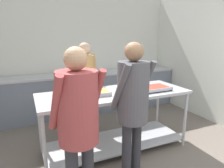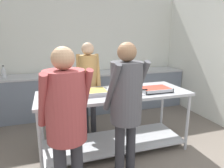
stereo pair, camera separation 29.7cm
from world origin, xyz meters
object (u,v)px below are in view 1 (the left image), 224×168
object	(u,v)px
serving_tray_vegetables	(94,93)
serving_tray_roast	(154,88)
sauce_pan	(130,92)
plate_stack	(68,96)
guest_serving_right	(78,116)
guest_serving_left	(133,99)
cook_behind_counter	(86,79)

from	to	relation	value
serving_tray_vegetables	serving_tray_roast	xyz separation A→B (m)	(0.92, -0.13, -0.00)
sauce_pan	plate_stack	bearing A→B (deg)	165.04
serving_tray_vegetables	guest_serving_right	distance (m)	0.96
sauce_pan	guest_serving_left	bearing A→B (deg)	-116.07
guest_serving_right	cook_behind_counter	xyz separation A→B (m)	(0.52, 1.51, 0.01)
guest_serving_left	guest_serving_right	bearing A→B (deg)	-165.20
sauce_pan	guest_serving_right	distance (m)	1.08
guest_serving_left	cook_behind_counter	distance (m)	1.34
plate_stack	sauce_pan	size ratio (longest dim) A/B	0.62
serving_tray_roast	sauce_pan	bearing A→B (deg)	-166.80
plate_stack	serving_tray_vegetables	distance (m)	0.37
serving_tray_vegetables	serving_tray_roast	world-z (taller)	same
serving_tray_vegetables	guest_serving_left	bearing A→B (deg)	-70.64
serving_tray_roast	guest_serving_left	distance (m)	0.87
serving_tray_vegetables	guest_serving_right	bearing A→B (deg)	-117.32
sauce_pan	guest_serving_right	world-z (taller)	guest_serving_right
serving_tray_vegetables	guest_serving_left	size ratio (longest dim) A/B	0.24
plate_stack	cook_behind_counter	xyz separation A→B (m)	(0.44, 0.68, 0.06)
serving_tray_vegetables	guest_serving_right	xyz separation A→B (m)	(-0.44, -0.85, 0.05)
sauce_pan	guest_serving_left	size ratio (longest dim) A/B	0.26
guest_serving_left	guest_serving_right	size ratio (longest dim) A/B	1.02
plate_stack	guest_serving_right	bearing A→B (deg)	-95.15
serving_tray_vegetables	cook_behind_counter	distance (m)	0.67
sauce_pan	cook_behind_counter	xyz separation A→B (m)	(-0.37, 0.90, 0.05)
cook_behind_counter	plate_stack	bearing A→B (deg)	-123.01
serving_tray_vegetables	plate_stack	bearing A→B (deg)	-176.18
serving_tray_vegetables	sauce_pan	world-z (taller)	sauce_pan
serving_tray_roast	guest_serving_left	size ratio (longest dim) A/B	0.27
guest_serving_left	guest_serving_right	xyz separation A→B (m)	(-0.68, -0.18, -0.02)
serving_tray_vegetables	sauce_pan	size ratio (longest dim) A/B	0.94
plate_stack	guest_serving_right	distance (m)	0.83
serving_tray_vegetables	serving_tray_roast	distance (m)	0.93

